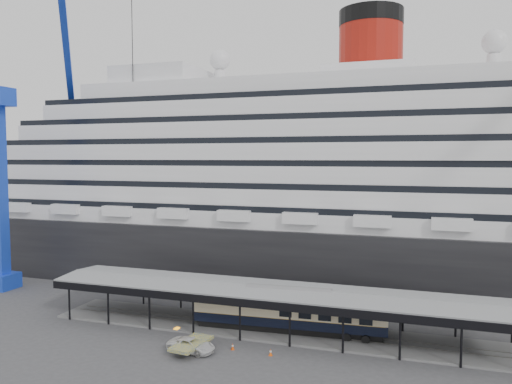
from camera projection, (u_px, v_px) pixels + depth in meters
ground at (262, 346)px, 54.45m from camera, size 200.00×200.00×0.00m
cruise_ship at (320, 171)px, 83.44m from camera, size 130.00×30.00×43.90m
platform_canopy at (275, 312)px, 59.02m from camera, size 56.00×9.18×5.30m
crane_blue at (6, 161)px, 77.27m from camera, size 22.63×19.19×47.60m
port_truck at (191, 345)px, 52.88m from camera, size 5.44×2.97×1.45m
pullman_carriage at (289, 310)px, 58.46m from camera, size 22.77×4.36×22.22m
traffic_cone_left at (191, 341)px, 54.99m from camera, size 0.46×0.46×0.71m
traffic_cone_mid at (233, 347)px, 53.46m from camera, size 0.46×0.46×0.70m
traffic_cone_right at (271, 352)px, 51.87m from camera, size 0.43×0.43×0.73m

